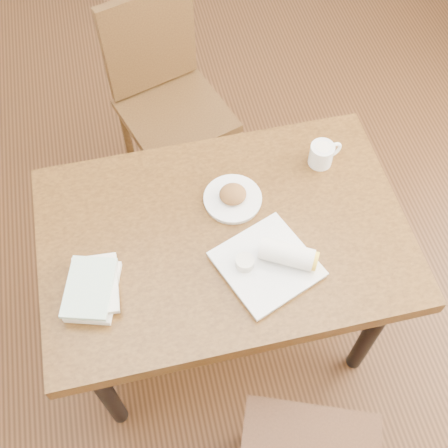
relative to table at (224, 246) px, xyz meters
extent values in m
cube|color=#472814|center=(0.00, 0.00, -0.67)|extent=(4.00, 5.00, 0.01)
cube|color=brown|center=(0.00, 0.00, 0.06)|extent=(1.17, 0.78, 0.06)
cylinder|color=black|center=(-0.48, -0.29, -0.32)|extent=(0.06, 0.06, 0.69)
cylinder|color=black|center=(0.48, -0.29, -0.32)|extent=(0.06, 0.06, 0.69)
cylinder|color=black|center=(-0.48, 0.29, -0.32)|extent=(0.06, 0.06, 0.69)
cylinder|color=black|center=(0.48, 0.29, -0.32)|extent=(0.06, 0.06, 0.69)
cylinder|color=#422512|center=(-0.01, -0.48, -0.44)|extent=(0.04, 0.04, 0.45)
cylinder|color=#422512|center=(0.33, -0.61, -0.44)|extent=(0.04, 0.04, 0.45)
cylinder|color=#4C3415|center=(0.08, 1.01, -0.44)|extent=(0.04, 0.04, 0.45)
cylinder|color=#4C3415|center=(-0.26, 0.90, -0.44)|extent=(0.04, 0.04, 0.45)
cylinder|color=#4C3415|center=(0.19, 0.67, -0.44)|extent=(0.04, 0.04, 0.45)
cylinder|color=#4C3415|center=(-0.15, 0.56, -0.44)|extent=(0.04, 0.04, 0.45)
cube|color=#4C3415|center=(-0.03, 0.78, -0.19)|extent=(0.53, 0.53, 0.04)
cube|color=#4C3415|center=(-0.09, 0.96, 0.07)|extent=(0.39, 0.16, 0.45)
cylinder|color=white|center=(0.06, 0.11, 0.09)|extent=(0.19, 0.19, 0.01)
cylinder|color=white|center=(0.06, 0.11, 0.10)|extent=(0.19, 0.19, 0.01)
ellipsoid|color=#B27538|center=(0.06, 0.11, 0.12)|extent=(0.09, 0.09, 0.05)
cylinder|color=white|center=(0.38, 0.20, 0.13)|extent=(0.08, 0.08, 0.08)
torus|color=white|center=(0.43, 0.21, 0.13)|extent=(0.07, 0.03, 0.07)
cylinder|color=tan|center=(0.38, 0.20, 0.17)|extent=(0.07, 0.07, 0.01)
cylinder|color=#F2E5CC|center=(0.38, 0.20, 0.17)|extent=(0.05, 0.05, 0.00)
cube|color=white|center=(0.10, -0.15, 0.10)|extent=(0.34, 0.34, 0.02)
cube|color=white|center=(0.10, -0.15, 0.11)|extent=(0.34, 0.34, 0.01)
cylinder|color=white|center=(0.16, -0.15, 0.14)|extent=(0.17, 0.14, 0.07)
cylinder|color=yellow|center=(0.23, -0.19, 0.14)|extent=(0.05, 0.06, 0.06)
cylinder|color=silver|center=(0.03, -0.14, 0.13)|extent=(0.06, 0.06, 0.03)
cylinder|color=red|center=(0.03, -0.14, 0.14)|extent=(0.05, 0.05, 0.01)
cube|color=white|center=(-0.42, -0.12, 0.10)|extent=(0.19, 0.23, 0.02)
cube|color=silver|center=(-0.41, -0.11, 0.12)|extent=(0.15, 0.20, 0.02)
cube|color=#77B28F|center=(-0.43, -0.12, 0.13)|extent=(0.18, 0.23, 0.01)
camera|label=1|loc=(-0.21, -0.89, 1.61)|focal=45.00mm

